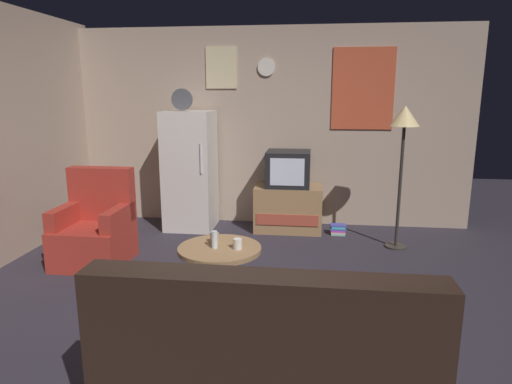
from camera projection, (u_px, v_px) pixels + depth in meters
ground_plane at (239, 301)px, 3.80m from camera, size 12.00×12.00×0.00m
wall_with_art at (269, 127)px, 5.89m from camera, size 5.20×0.12×2.54m
fridge at (190, 170)px, 5.72m from camera, size 0.60×0.62×1.77m
tv_stand at (288, 208)px, 5.72m from camera, size 0.84×0.53×0.57m
crt_tv at (288, 169)px, 5.61m from camera, size 0.54×0.51×0.44m
standing_lamp at (404, 127)px, 4.83m from camera, size 0.32×0.32×1.59m
coffee_table at (220, 270)px, 3.91m from camera, size 0.72×0.72×0.43m
wine_glass at (214, 240)px, 3.82m from camera, size 0.05×0.05×0.15m
mug_ceramic_white at (238, 244)px, 3.80m from camera, size 0.08×0.08×0.09m
mug_ceramic_tan at (215, 238)px, 3.96m from camera, size 0.08×0.08×0.09m
armchair at (95, 230)px, 4.63m from camera, size 0.68×0.68×0.96m
couch at (266, 365)px, 2.39m from camera, size 1.70×0.80×0.92m
book_stack at (338, 230)px, 5.58m from camera, size 0.20×0.18×0.12m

